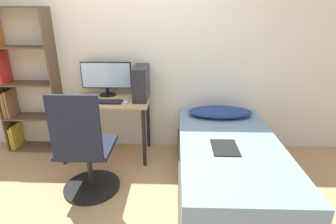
{
  "coord_description": "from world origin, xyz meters",
  "views": [
    {
      "loc": [
        0.52,
        -1.85,
        1.72
      ],
      "look_at": [
        0.44,
        0.69,
        0.75
      ],
      "focal_mm": 28.0,
      "sensor_mm": 36.0,
      "label": 1
    }
  ],
  "objects_px": {
    "office_chair": "(86,156)",
    "pc_tower": "(141,83)",
    "bookshelf": "(19,83)",
    "keyboard": "(104,102)",
    "bed": "(228,166)",
    "monitor": "(106,77)"
  },
  "relations": [
    {
      "from": "office_chair",
      "to": "keyboard",
      "type": "distance_m",
      "value": 0.73
    },
    {
      "from": "bookshelf",
      "to": "bed",
      "type": "relative_size",
      "value": 0.95
    },
    {
      "from": "bed",
      "to": "keyboard",
      "type": "bearing_deg",
      "value": 158.56
    },
    {
      "from": "keyboard",
      "to": "pc_tower",
      "type": "bearing_deg",
      "value": 23.0
    },
    {
      "from": "keyboard",
      "to": "bookshelf",
      "type": "bearing_deg",
      "value": 166.31
    },
    {
      "from": "office_chair",
      "to": "keyboard",
      "type": "relative_size",
      "value": 2.63
    },
    {
      "from": "bed",
      "to": "keyboard",
      "type": "xyz_separation_m",
      "value": [
        -1.36,
        0.54,
        0.49
      ]
    },
    {
      "from": "bookshelf",
      "to": "keyboard",
      "type": "bearing_deg",
      "value": -13.69
    },
    {
      "from": "office_chair",
      "to": "bookshelf",
      "type": "bearing_deg",
      "value": 139.54
    },
    {
      "from": "office_chair",
      "to": "pc_tower",
      "type": "bearing_deg",
      "value": 61.19
    },
    {
      "from": "office_chair",
      "to": "pc_tower",
      "type": "distance_m",
      "value": 1.07
    },
    {
      "from": "keyboard",
      "to": "pc_tower",
      "type": "xyz_separation_m",
      "value": [
        0.41,
        0.18,
        0.18
      ]
    },
    {
      "from": "pc_tower",
      "to": "office_chair",
      "type": "bearing_deg",
      "value": -118.81
    },
    {
      "from": "keyboard",
      "to": "pc_tower",
      "type": "relative_size",
      "value": 0.98
    },
    {
      "from": "office_chair",
      "to": "pc_tower",
      "type": "height_order",
      "value": "pc_tower"
    },
    {
      "from": "bed",
      "to": "keyboard",
      "type": "relative_size",
      "value": 4.56
    },
    {
      "from": "bookshelf",
      "to": "bed",
      "type": "height_order",
      "value": "bookshelf"
    },
    {
      "from": "bookshelf",
      "to": "office_chair",
      "type": "relative_size",
      "value": 1.64
    },
    {
      "from": "bookshelf",
      "to": "keyboard",
      "type": "relative_size",
      "value": 4.31
    },
    {
      "from": "bed",
      "to": "pc_tower",
      "type": "height_order",
      "value": "pc_tower"
    },
    {
      "from": "bed",
      "to": "monitor",
      "type": "height_order",
      "value": "monitor"
    },
    {
      "from": "keyboard",
      "to": "office_chair",
      "type": "bearing_deg",
      "value": -93.37
    }
  ]
}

